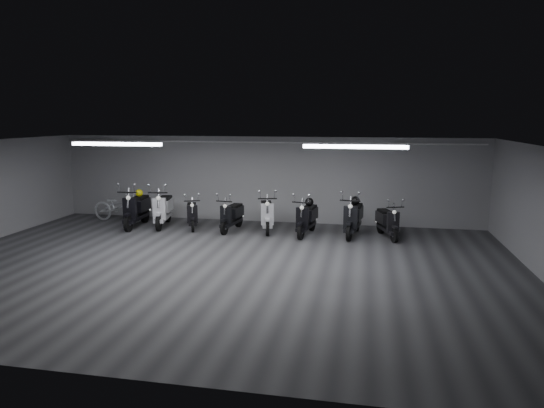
% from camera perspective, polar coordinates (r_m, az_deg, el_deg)
% --- Properties ---
extents(floor, '(14.00, 10.00, 0.01)m').
position_cam_1_polar(floor, '(11.42, -6.16, -7.28)').
color(floor, '#38383A').
rests_on(floor, ground).
extents(ceiling, '(14.00, 10.00, 0.01)m').
position_cam_1_polar(ceiling, '(10.91, -6.44, 6.95)').
color(ceiling, slate).
rests_on(ceiling, ground).
extents(back_wall, '(14.00, 0.01, 2.80)m').
position_cam_1_polar(back_wall, '(15.87, -0.93, 2.90)').
color(back_wall, '#97979A').
rests_on(back_wall, ground).
extents(front_wall, '(14.00, 0.01, 2.80)m').
position_cam_1_polar(front_wall, '(6.61, -19.38, -8.10)').
color(front_wall, '#97979A').
rests_on(front_wall, ground).
extents(fluor_strip_left, '(2.40, 0.18, 0.08)m').
position_cam_1_polar(fluor_strip_left, '(13.02, -17.87, 6.75)').
color(fluor_strip_left, white).
rests_on(fluor_strip_left, ceiling).
extents(fluor_strip_right, '(2.40, 0.18, 0.08)m').
position_cam_1_polar(fluor_strip_right, '(11.42, 9.76, 6.68)').
color(fluor_strip_right, white).
rests_on(fluor_strip_right, ceiling).
extents(conduit, '(13.60, 0.05, 0.05)m').
position_cam_1_polar(conduit, '(15.68, -1.00, 7.29)').
color(conduit, white).
rests_on(conduit, back_wall).
extents(scooter_1, '(0.82, 2.05, 1.50)m').
position_cam_1_polar(scooter_1, '(15.71, -15.73, 0.04)').
color(scooter_1, black).
rests_on(scooter_1, floor).
extents(scooter_2, '(1.02, 2.05, 1.46)m').
position_cam_1_polar(scooter_2, '(15.60, -12.76, 0.04)').
color(scooter_2, silver).
rests_on(scooter_2, floor).
extents(scooter_3, '(1.07, 1.67, 1.18)m').
position_cam_1_polar(scooter_3, '(15.17, -9.42, -0.66)').
color(scooter_3, black).
rests_on(scooter_3, floor).
extents(scooter_5, '(0.77, 1.72, 1.24)m').
position_cam_1_polar(scooter_5, '(14.69, -4.80, -0.81)').
color(scooter_5, black).
rests_on(scooter_5, floor).
extents(scooter_6, '(1.03, 1.93, 1.37)m').
position_cam_1_polar(scooter_6, '(14.58, -0.63, -0.60)').
color(scooter_6, silver).
rests_on(scooter_6, floor).
extents(scooter_7, '(0.87, 1.85, 1.33)m').
position_cam_1_polar(scooter_7, '(14.12, 4.13, -1.06)').
color(scooter_7, black).
rests_on(scooter_7, floor).
extents(scooter_8, '(0.91, 1.98, 1.42)m').
position_cam_1_polar(scooter_8, '(14.17, 9.60, -0.95)').
color(scooter_8, black).
rests_on(scooter_8, floor).
extents(scooter_9, '(1.04, 1.75, 1.23)m').
position_cam_1_polar(scooter_9, '(14.15, 13.50, -1.48)').
color(scooter_9, black).
rests_on(scooter_9, floor).
extents(bicycle, '(1.94, 0.84, 1.22)m').
position_cam_1_polar(bicycle, '(16.76, -17.63, 0.08)').
color(bicycle, silver).
rests_on(bicycle, floor).
extents(helmet_0, '(0.24, 0.24, 0.24)m').
position_cam_1_polar(helmet_0, '(15.92, -15.40, 1.27)').
color(helmet_0, yellow).
rests_on(helmet_0, scooter_1).
extents(helmet_1, '(0.26, 0.26, 0.26)m').
position_cam_1_polar(helmet_1, '(14.30, 4.42, 0.25)').
color(helmet_1, black).
rests_on(helmet_1, scooter_7).
extents(helmet_2, '(0.26, 0.26, 0.26)m').
position_cam_1_polar(helmet_2, '(14.37, 9.81, 0.41)').
color(helmet_2, black).
rests_on(helmet_2, scooter_8).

